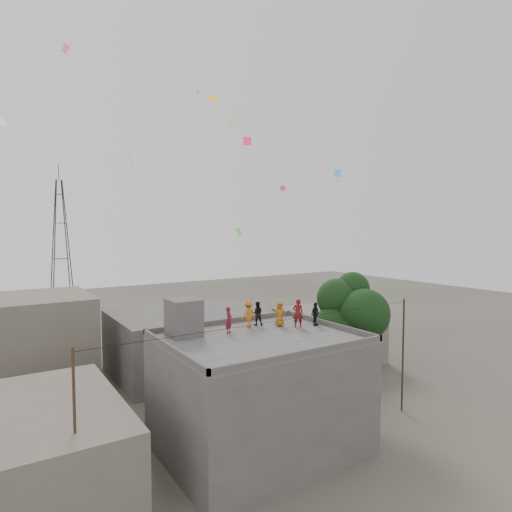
{
  "coord_description": "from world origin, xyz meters",
  "views": [
    {
      "loc": [
        -12.24,
        -18.84,
        11.92
      ],
      "look_at": [
        1.87,
        3.24,
        10.23
      ],
      "focal_mm": 30.0,
      "sensor_mm": 36.0,
      "label": 1
    }
  ],
  "objects_px": {
    "person_red_adult": "(298,313)",
    "tree": "(351,320)",
    "person_dark_adult": "(315,314)",
    "transmission_tower": "(61,251)",
    "stair_head_box": "(184,317)"
  },
  "relations": [
    {
      "from": "person_red_adult",
      "to": "person_dark_adult",
      "type": "bearing_deg",
      "value": -158.57
    },
    {
      "from": "tree",
      "to": "transmission_tower",
      "type": "distance_m",
      "value": 41.12
    },
    {
      "from": "stair_head_box",
      "to": "tree",
      "type": "bearing_deg",
      "value": -10.74
    },
    {
      "from": "transmission_tower",
      "to": "person_dark_adult",
      "type": "relative_size",
      "value": 14.22
    },
    {
      "from": "tree",
      "to": "person_dark_adult",
      "type": "distance_m",
      "value": 3.05
    },
    {
      "from": "person_dark_adult",
      "to": "person_red_adult",
      "type": "bearing_deg",
      "value": 148.79
    },
    {
      "from": "tree",
      "to": "person_red_adult",
      "type": "xyz_separation_m",
      "value": [
        -4.11,
        0.23,
        0.84
      ]
    },
    {
      "from": "person_red_adult",
      "to": "tree",
      "type": "bearing_deg",
      "value": -150.39
    },
    {
      "from": "transmission_tower",
      "to": "person_red_adult",
      "type": "relative_size",
      "value": 11.92
    },
    {
      "from": "tree",
      "to": "person_dark_adult",
      "type": "relative_size",
      "value": 6.47
    },
    {
      "from": "transmission_tower",
      "to": "person_red_adult",
      "type": "xyz_separation_m",
      "value": [
        7.26,
        -39.18,
        -2.13
      ]
    },
    {
      "from": "transmission_tower",
      "to": "person_red_adult",
      "type": "distance_m",
      "value": 39.9
    },
    {
      "from": "tree",
      "to": "person_red_adult",
      "type": "height_order",
      "value": "tree"
    },
    {
      "from": "person_red_adult",
      "to": "person_dark_adult",
      "type": "distance_m",
      "value": 1.17
    },
    {
      "from": "stair_head_box",
      "to": "transmission_tower",
      "type": "relative_size",
      "value": 0.1
    }
  ]
}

